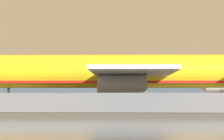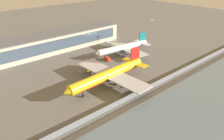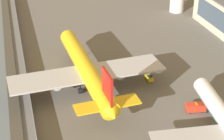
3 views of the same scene
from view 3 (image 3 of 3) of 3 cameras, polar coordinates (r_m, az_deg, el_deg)
The scene contains 6 objects.
ground_plane at distance 102.79m, azimuth -3.09°, elevation -5.35°, with size 500.00×500.00×0.00m, color #66635E.
shoreline_seawall at distance 101.16m, azimuth -14.56°, elevation -6.85°, with size 320.00×3.00×0.50m.
perimeter_fence at distance 100.51m, azimuth -12.08°, elevation -6.00°, with size 280.00×0.10×2.72m.
cargo_jet_yellow at distance 107.85m, azimuth -3.94°, elevation 0.08°, with size 52.47×44.94×15.44m.
baggage_tug at distance 114.16m, azimuth 5.68°, elevation -1.18°, with size 3.33×1.88×1.80m.
ops_van at distance 102.13m, azimuth 12.74°, elevation -5.51°, with size 2.99×5.49×2.48m.
Camera 3 is at (83.04, -17.65, 57.95)m, focal length 60.00 mm.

